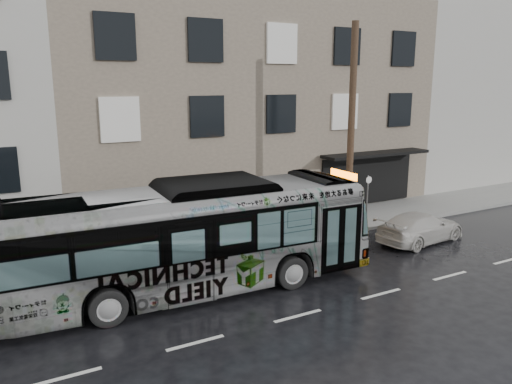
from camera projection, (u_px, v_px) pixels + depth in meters
ground at (256, 286)px, 16.66m from camera, size 120.00×120.00×0.00m
sidewalk at (200, 243)px, 20.84m from camera, size 90.00×3.60×0.15m
building_taupe at (226, 103)px, 28.70m from camera, size 20.00×12.00×11.00m
building_filler at (454, 91)px, 37.54m from camera, size 18.00×12.00×12.00m
utility_pole_front at (351, 130)px, 21.55m from camera, size 0.30×0.30×9.00m
sign_post at (367, 201)px, 22.77m from camera, size 0.06×0.06×2.40m
bus at (178, 239)px, 15.77m from camera, size 13.01×3.59×3.59m
white_sedan at (420, 227)px, 21.17m from camera, size 4.56×2.31×1.27m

